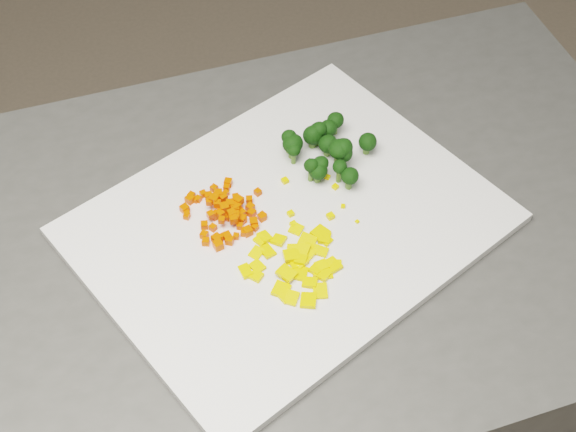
{
  "coord_description": "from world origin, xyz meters",
  "views": [
    {
      "loc": [
        -0.17,
        -0.5,
        1.67
      ],
      "look_at": [
        -0.17,
        0.11,
        0.92
      ],
      "focal_mm": 50.0,
      "sensor_mm": 36.0,
      "label": 1
    }
  ],
  "objects_px": {
    "carrot_pile": "(224,207)",
    "broccoli_pile": "(336,146)",
    "counter_block": "(316,386)",
    "cutting_board": "(288,224)",
    "pepper_pile": "(293,260)"
  },
  "relations": [
    {
      "from": "counter_block",
      "to": "cutting_board",
      "type": "relative_size",
      "value": 1.91
    },
    {
      "from": "carrot_pile",
      "to": "broccoli_pile",
      "type": "height_order",
      "value": "broccoli_pile"
    },
    {
      "from": "cutting_board",
      "to": "carrot_pile",
      "type": "bearing_deg",
      "value": 172.07
    },
    {
      "from": "counter_block",
      "to": "carrot_pile",
      "type": "relative_size",
      "value": 8.58
    },
    {
      "from": "carrot_pile",
      "to": "counter_block",
      "type": "bearing_deg",
      "value": 2.47
    },
    {
      "from": "counter_block",
      "to": "broccoli_pile",
      "type": "distance_m",
      "value": 0.5
    },
    {
      "from": "counter_block",
      "to": "carrot_pile",
      "type": "xyz_separation_m",
      "value": [
        -0.12,
        -0.01,
        0.48
      ]
    },
    {
      "from": "carrot_pile",
      "to": "broccoli_pile",
      "type": "relative_size",
      "value": 0.83
    },
    {
      "from": "counter_block",
      "to": "cutting_board",
      "type": "height_order",
      "value": "cutting_board"
    },
    {
      "from": "counter_block",
      "to": "pepper_pile",
      "type": "distance_m",
      "value": 0.48
    },
    {
      "from": "cutting_board",
      "to": "counter_block",
      "type": "bearing_deg",
      "value": 19.17
    },
    {
      "from": "broccoli_pile",
      "to": "carrot_pile",
      "type": "bearing_deg",
      "value": -147.55
    },
    {
      "from": "counter_block",
      "to": "broccoli_pile",
      "type": "relative_size",
      "value": 7.15
    },
    {
      "from": "carrot_pile",
      "to": "pepper_pile",
      "type": "distance_m",
      "value": 0.11
    },
    {
      "from": "cutting_board",
      "to": "pepper_pile",
      "type": "bearing_deg",
      "value": -85.19
    }
  ]
}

